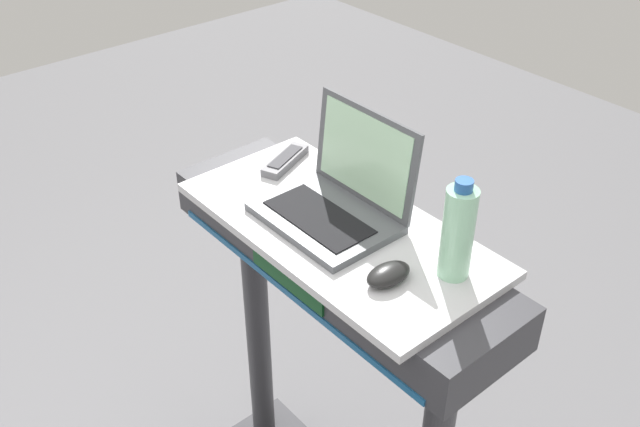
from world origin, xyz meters
TOP-DOWN VIEW (x-y plane):
  - desk_board at (0.00, 0.70)m, footprint 0.74×0.36m
  - laptop at (-0.03, 0.72)m, footprint 0.30×0.24m
  - computer_mouse at (0.21, 0.65)m, footprint 0.07×0.10m
  - water_bottle at (0.28, 0.76)m, footprint 0.06×0.06m
  - tv_remote at (-0.28, 0.77)m, footprint 0.10×0.17m

SIDE VIEW (x-z plane):
  - desk_board at x=0.00m, z-range 1.11..1.13m
  - tv_remote at x=-0.28m, z-range 1.13..1.15m
  - computer_mouse at x=0.21m, z-range 1.13..1.17m
  - laptop at x=-0.03m, z-range 1.06..1.30m
  - water_bottle at x=0.28m, z-range 1.12..1.34m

